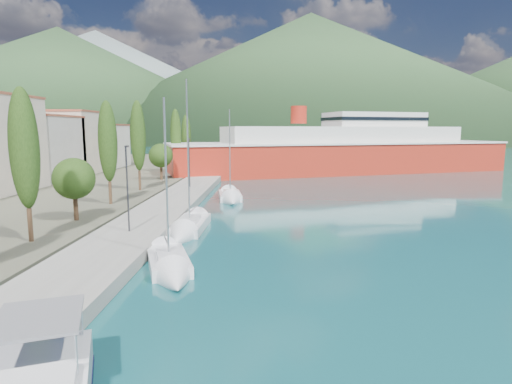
{
  "coord_description": "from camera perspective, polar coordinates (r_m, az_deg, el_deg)",
  "views": [
    {
      "loc": [
        0.87,
        -16.46,
        7.97
      ],
      "look_at": [
        0.0,
        14.0,
        3.5
      ],
      "focal_mm": 30.0,
      "sensor_mm": 36.0,
      "label": 1
    }
  ],
  "objects": [
    {
      "name": "ground",
      "position": [
        136.69,
        1.27,
        5.01
      ],
      "size": [
        1400.0,
        1400.0,
        0.0
      ],
      "primitive_type": "plane",
      "color": "#145055"
    },
    {
      "name": "sailboat_far",
      "position": [
        47.62,
        -3.35,
        -0.92
      ],
      "size": [
        3.49,
        7.85,
        11.15
      ],
      "color": "silver",
      "rests_on": "ground"
    },
    {
      "name": "quay",
      "position": [
        44.24,
        -11.28,
        -1.67
      ],
      "size": [
        5.0,
        88.0,
        0.8
      ],
      "primitive_type": "cube",
      "color": "gray",
      "rests_on": "ground"
    },
    {
      "name": "sailboat_near",
      "position": [
        24.21,
        -11.2,
        -10.32
      ],
      "size": [
        4.45,
        7.68,
        10.58
      ],
      "color": "silver",
      "rests_on": "ground"
    },
    {
      "name": "town_buildings",
      "position": [
        62.72,
        -30.1,
        5.03
      ],
      "size": [
        9.2,
        69.2,
        11.3
      ],
      "color": "beige",
      "rests_on": "land_strip"
    },
    {
      "name": "tree_row",
      "position": [
        51.09,
        -16.12,
        5.81
      ],
      "size": [
        3.45,
        62.92,
        10.71
      ],
      "color": "#47301E",
      "rests_on": "land_strip"
    },
    {
      "name": "ferry",
      "position": [
        81.64,
        11.55,
        5.31
      ],
      "size": [
        65.03,
        33.66,
        12.73
      ],
      "color": "#B22616",
      "rests_on": "ground"
    },
    {
      "name": "hills_far",
      "position": [
        653.64,
        14.23,
        14.2
      ],
      "size": [
        1480.0,
        900.0,
        180.0
      ],
      "color": "slate",
      "rests_on": "ground"
    },
    {
      "name": "lamp_posts",
      "position": [
        31.81,
        -16.45,
        0.98
      ],
      "size": [
        0.15,
        46.36,
        6.06
      ],
      "color": "#2D2D33",
      "rests_on": "quay"
    },
    {
      "name": "hills_near",
      "position": [
        403.02,
        16.06,
        13.9
      ],
      "size": [
        1010.0,
        520.0,
        115.0
      ],
      "color": "#2D4D2A",
      "rests_on": "ground"
    },
    {
      "name": "sailboat_mid",
      "position": [
        32.89,
        -9.44,
        -5.24
      ],
      "size": [
        2.48,
        8.84,
        12.67
      ],
      "color": "silver",
      "rests_on": "ground"
    }
  ]
}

